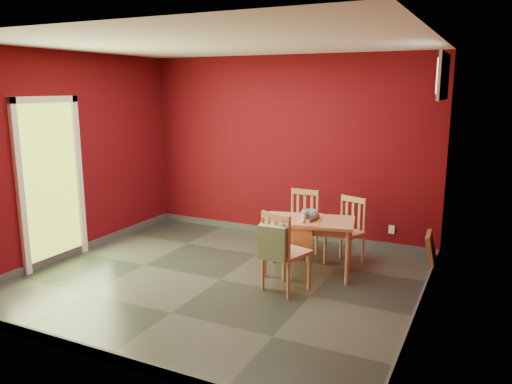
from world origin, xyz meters
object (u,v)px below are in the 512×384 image
at_px(chair_far_left, 301,223).
at_px(chair_near, 284,251).
at_px(tote_bag, 273,243).
at_px(cat, 310,212).
at_px(picture_frame, 431,251).
at_px(chair_far_right, 347,230).
at_px(dining_table, 309,226).

bearing_deg(chair_far_left, chair_near, -77.89).
distance_m(chair_far_left, tote_bag, 1.46).
height_order(cat, picture_frame, cat).
relative_size(chair_far_right, chair_near, 0.94).
bearing_deg(cat, chair_near, -119.74).
xyz_separation_m(chair_far_left, cat, (0.34, -0.60, 0.32)).
bearing_deg(picture_frame, cat, -147.17).
height_order(chair_near, picture_frame, chair_near).
bearing_deg(chair_far_right, cat, -117.71).
relative_size(chair_far_left, picture_frame, 1.93).
distance_m(dining_table, chair_far_right, 0.65).
relative_size(cat, picture_frame, 0.84).
bearing_deg(chair_far_left, cat, -60.79).
bearing_deg(chair_far_right, picture_frame, 15.35).
bearing_deg(chair_near, picture_frame, 46.67).
bearing_deg(tote_bag, chair_far_right, 73.61).
bearing_deg(picture_frame, dining_table, -148.30).
distance_m(chair_near, picture_frame, 2.04).
xyz_separation_m(tote_bag, picture_frame, (1.43, 1.68, -0.39)).
bearing_deg(dining_table, chair_near, -94.50).
relative_size(chair_far_left, chair_near, 0.97).
xyz_separation_m(chair_far_right, chair_near, (-0.37, -1.19, 0.03)).
height_order(dining_table, tote_bag, tote_bag).
height_order(tote_bag, picture_frame, tote_bag).
xyz_separation_m(chair_far_right, tote_bag, (-0.41, -1.41, 0.17)).
xyz_separation_m(chair_far_right, picture_frame, (1.01, 0.28, -0.21)).
xyz_separation_m(cat, picture_frame, (1.31, 0.85, -0.54)).
bearing_deg(cat, dining_table, 112.46).
bearing_deg(cat, tote_bag, -120.83).
height_order(chair_far_left, picture_frame, chair_far_left).
height_order(chair_far_left, chair_far_right, chair_far_left).
bearing_deg(cat, chair_far_left, 96.18).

